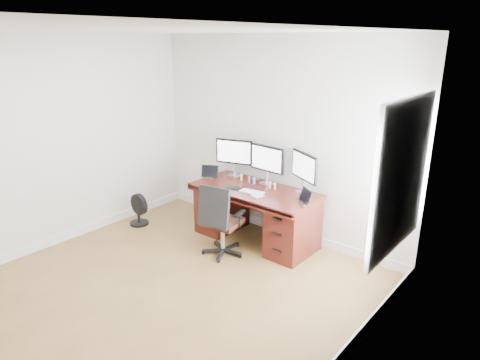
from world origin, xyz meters
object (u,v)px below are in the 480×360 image
Objects in this scene: office_chair at (221,232)px; monitor_center at (267,160)px; floor_fan at (138,210)px; keyboard at (252,192)px; desk at (256,213)px.

office_chair is 1.15m from monitor_center.
office_chair is 2.03× the size of floor_fan.
floor_fan is 1.52× the size of keyboard.
floor_fan is 2.08m from monitor_center.
desk is 3.60× the size of floor_fan.
office_chair is 1.57m from floor_fan.
desk is at bearing -85.80° from monitor_center.
desk is 1.78× the size of office_chair.
keyboard is (1.70, 0.53, 0.53)m from floor_fan.
floor_fan is at bearing 172.47° from office_chair.
office_chair is 3.08× the size of keyboard.
keyboard is (0.06, -0.40, -0.33)m from monitor_center.
monitor_center is 0.52m from keyboard.
office_chair reaches higher than floor_fan.
desk is 0.40m from keyboard.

